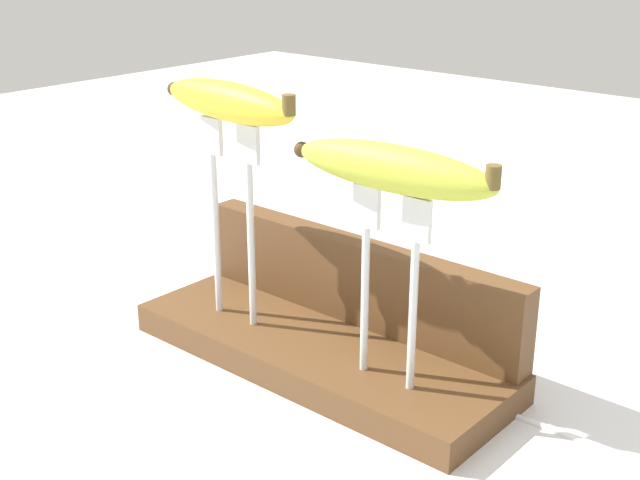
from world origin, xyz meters
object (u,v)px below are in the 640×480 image
at_px(fork_stand_right, 389,270).
at_px(fork_fallen_near, 542,423).
at_px(banana_raised_right, 393,168).
at_px(banana_raised_left, 228,101).
at_px(fork_stand_left, 232,204).

height_order(fork_stand_right, fork_fallen_near, fork_stand_right).
xyz_separation_m(fork_stand_right, fork_fallen_near, (0.12, 0.06, -0.13)).
relative_size(banana_raised_right, fork_fallen_near, 1.03).
distance_m(fork_stand_right, banana_raised_right, 0.09).
distance_m(banana_raised_right, fork_fallen_near, 0.25).
relative_size(fork_stand_right, banana_raised_left, 0.93).
distance_m(fork_stand_left, banana_raised_right, 0.20).
xyz_separation_m(banana_raised_left, fork_fallen_near, (0.31, 0.06, -0.24)).
relative_size(banana_raised_left, banana_raised_right, 0.95).
height_order(fork_stand_left, banana_raised_right, banana_raised_right).
bearing_deg(fork_stand_left, fork_fallen_near, 11.17).
distance_m(fork_stand_left, banana_raised_left, 0.10).
bearing_deg(banana_raised_left, fork_fallen_near, 11.17).
bearing_deg(banana_raised_right, fork_stand_left, 180.00).
xyz_separation_m(fork_stand_left, banana_raised_left, (-0.00, 0.00, 0.10)).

